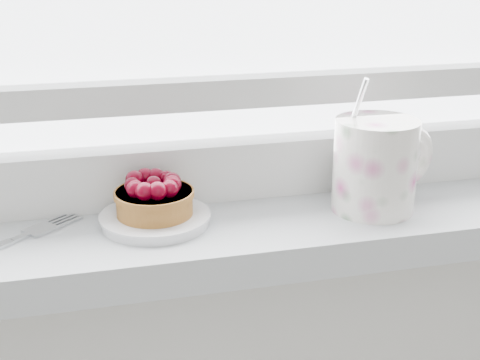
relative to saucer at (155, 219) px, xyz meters
name	(u,v)px	position (x,y,z in m)	size (l,w,h in m)	color
saucer	(155,219)	(0.00, 0.00, 0.00)	(0.12, 0.12, 0.01)	silver
raspberry_tart	(154,196)	(0.00, 0.00, 0.03)	(0.09, 0.09, 0.05)	brown
floral_mug	(377,163)	(0.26, -0.02, 0.05)	(0.15, 0.12, 0.16)	white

